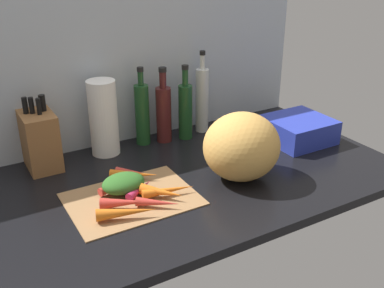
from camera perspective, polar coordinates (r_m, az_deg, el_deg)
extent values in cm
cube|color=black|center=(147.83, -5.61, -5.63)|extent=(170.00, 80.00, 3.00)
cube|color=#ADB7C1|center=(169.55, -11.60, 9.48)|extent=(170.00, 3.00, 60.00)
cube|color=#997047|center=(139.63, -7.54, -6.78)|extent=(37.96, 28.36, 0.80)
cone|color=red|center=(149.58, -7.53, -3.60)|extent=(10.48, 9.18, 3.41)
cone|color=orange|center=(148.66, -7.30, -3.81)|extent=(14.82, 10.97, 3.27)
cone|color=red|center=(133.36, -4.31, -7.35)|extent=(11.91, 9.82, 2.74)
cone|color=orange|center=(129.26, -8.17, -8.45)|extent=(17.11, 8.85, 3.58)
cone|color=orange|center=(137.48, -4.01, -6.08)|extent=(11.51, 12.08, 3.57)
cone|color=#B2264C|center=(140.69, -6.53, -5.63)|extent=(11.49, 8.72, 2.70)
cone|color=red|center=(133.80, -8.42, -7.27)|extent=(14.26, 9.04, 3.44)
cone|color=orange|center=(139.10, -2.99, -5.81)|extent=(16.49, 5.97, 2.93)
cone|color=red|center=(143.40, -9.48, -5.21)|extent=(12.10, 5.38, 2.71)
ellipsoid|color=#2D6023|center=(141.52, -8.59, -4.87)|extent=(13.44, 10.34, 5.69)
ellipsoid|color=gold|center=(146.92, 6.23, -0.31)|extent=(25.37, 23.88, 22.28)
cube|color=brown|center=(162.05, -18.51, 0.42)|extent=(10.51, 16.34, 19.64)
cylinder|color=black|center=(158.55, -20.19, 4.55)|extent=(1.77, 1.77, 5.50)
cylinder|color=black|center=(157.91, -19.47, 4.58)|extent=(1.65, 1.65, 5.50)
cylinder|color=black|center=(156.16, -18.64, 4.48)|extent=(1.52, 1.52, 5.50)
cylinder|color=black|center=(159.20, -18.23, 4.91)|extent=(2.17, 2.17, 5.50)
cylinder|color=white|center=(165.42, -11.03, 3.22)|extent=(10.20, 10.20, 27.48)
cylinder|color=#19421E|center=(172.46, -6.24, 3.65)|extent=(5.43, 5.43, 23.10)
cylinder|color=#19421E|center=(168.02, -6.46, 8.16)|extent=(2.11, 2.11, 5.17)
cylinder|color=black|center=(167.12, -6.52, 9.27)|extent=(2.43, 2.43, 1.60)
cylinder|color=#471919|center=(174.34, -3.56, 3.67)|extent=(5.89, 5.89, 21.33)
cylinder|color=#471919|center=(169.98, -3.68, 8.02)|extent=(2.60, 2.60, 6.22)
cylinder|color=black|center=(168.93, -3.72, 9.29)|extent=(2.99, 2.99, 1.60)
cylinder|color=#19421E|center=(176.77, -0.84, 4.02)|extent=(5.45, 5.45, 21.37)
cylinder|color=#19421E|center=(172.46, -0.86, 8.33)|extent=(2.31, 2.31, 6.27)
cylinder|color=black|center=(171.42, -0.87, 9.59)|extent=(2.65, 2.65, 1.60)
cylinder|color=silver|center=(182.88, 1.27, 5.45)|extent=(5.21, 5.21, 25.80)
cylinder|color=silver|center=(178.42, 1.31, 10.22)|extent=(1.94, 1.94, 5.57)
cylinder|color=black|center=(177.58, 1.32, 11.35)|extent=(2.23, 2.23, 1.60)
cube|color=#2838AD|center=(180.94, 13.13, 1.77)|extent=(23.13, 22.28, 9.13)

